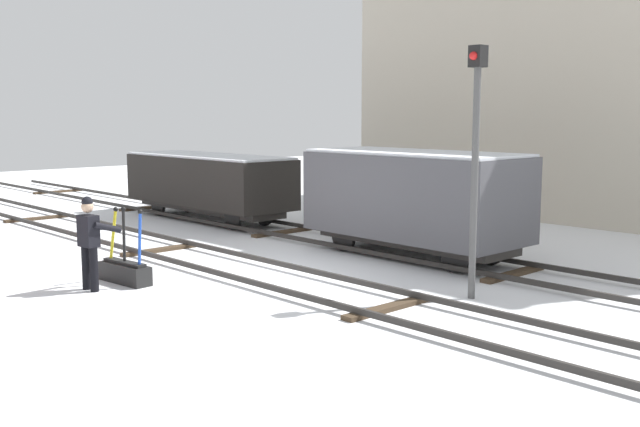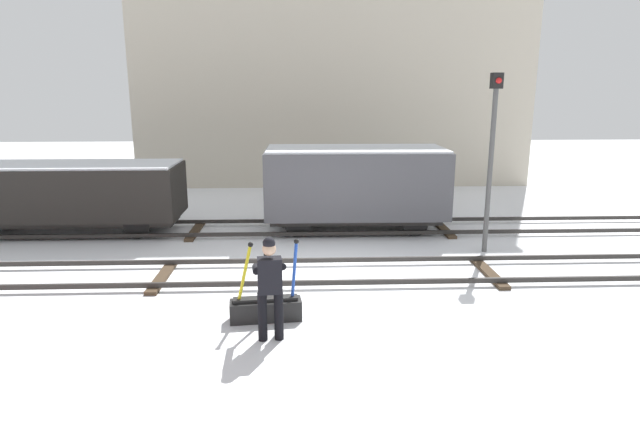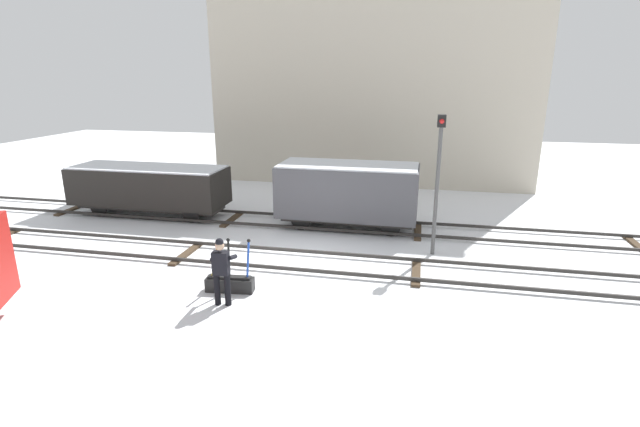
{
  "view_description": "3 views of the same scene",
  "coord_description": "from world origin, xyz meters",
  "px_view_note": "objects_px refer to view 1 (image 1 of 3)",
  "views": [
    {
      "loc": [
        11.23,
        -8.75,
        3.18
      ],
      "look_at": [
        0.25,
        1.55,
        1.12
      ],
      "focal_mm": 41.16,
      "sensor_mm": 36.0,
      "label": 1
    },
    {
      "loc": [
        -0.6,
        -10.83,
        3.96
      ],
      "look_at": [
        -0.14,
        0.51,
        1.27
      ],
      "focal_mm": 29.88,
      "sensor_mm": 36.0,
      "label": 2
    },
    {
      "loc": [
        3.42,
        -12.67,
        5.4
      ],
      "look_at": [
        0.12,
        2.92,
        0.72
      ],
      "focal_mm": 26.58,
      "sensor_mm": 36.0,
      "label": 3
    }
  ],
  "objects_px": {
    "signal_post": "(475,148)",
    "rail_worker": "(90,238)",
    "switch_lever_frame": "(125,270)",
    "freight_car_back_track": "(208,182)",
    "freight_car_mid_siding": "(414,197)"
  },
  "relations": [
    {
      "from": "switch_lever_frame",
      "to": "rail_worker",
      "type": "relative_size",
      "value": 0.85
    },
    {
      "from": "signal_post",
      "to": "rail_worker",
      "type": "bearing_deg",
      "value": -138.24
    },
    {
      "from": "freight_car_mid_siding",
      "to": "freight_car_back_track",
      "type": "bearing_deg",
      "value": -179.36
    },
    {
      "from": "rail_worker",
      "to": "freight_car_back_track",
      "type": "relative_size",
      "value": 0.28
    },
    {
      "from": "freight_car_back_track",
      "to": "rail_worker",
      "type": "bearing_deg",
      "value": -48.09
    },
    {
      "from": "signal_post",
      "to": "freight_car_mid_siding",
      "type": "xyz_separation_m",
      "value": [
        -3.02,
        2.08,
        -1.24
      ]
    },
    {
      "from": "rail_worker",
      "to": "freight_car_back_track",
      "type": "distance_m",
      "value": 8.83
    },
    {
      "from": "switch_lever_frame",
      "to": "signal_post",
      "type": "xyz_separation_m",
      "value": [
        5.18,
        3.79,
        2.35
      ]
    },
    {
      "from": "switch_lever_frame",
      "to": "freight_car_mid_siding",
      "type": "height_order",
      "value": "freight_car_mid_siding"
    },
    {
      "from": "freight_car_back_track",
      "to": "signal_post",
      "type": "bearing_deg",
      "value": -10.5
    },
    {
      "from": "rail_worker",
      "to": "signal_post",
      "type": "distance_m",
      "value": 6.98
    },
    {
      "from": "signal_post",
      "to": "switch_lever_frame",
      "type": "bearing_deg",
      "value": -143.8
    },
    {
      "from": "switch_lever_frame",
      "to": "signal_post",
      "type": "distance_m",
      "value": 6.84
    },
    {
      "from": "switch_lever_frame",
      "to": "freight_car_back_track",
      "type": "xyz_separation_m",
      "value": [
        -5.75,
        5.87,
        0.92
      ]
    },
    {
      "from": "switch_lever_frame",
      "to": "freight_car_mid_siding",
      "type": "distance_m",
      "value": 6.36
    }
  ]
}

